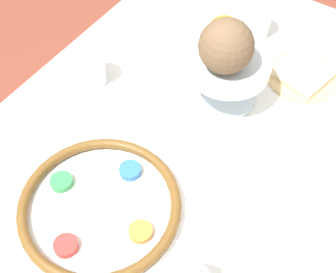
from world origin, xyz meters
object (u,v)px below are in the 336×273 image
fruit_stand (228,70)px  cup_mid (90,68)px  seder_plate (100,207)px  wine_glass (192,272)px  coconut (226,46)px  cup_near (257,21)px  orange_fruit (224,34)px  bread_plate (302,75)px

fruit_stand → cup_mid: size_ratio=2.20×
seder_plate → wine_glass: wine_glass is taller
wine_glass → coconut: 0.43m
coconut → seder_plate: bearing=171.8°
cup_near → cup_mid: 0.42m
seder_plate → orange_fruit: bearing=-3.0°
orange_fruit → cup_near: size_ratio=0.93×
fruit_stand → cup_near: fruit_stand is taller
seder_plate → fruit_stand: size_ratio=1.71×
seder_plate → cup_near: (0.60, -0.01, 0.02)m
fruit_stand → orange_fruit: 0.08m
cup_near → cup_mid: same height
wine_glass → orange_fruit: bearing=24.4°
wine_glass → cup_near: 0.68m
seder_plate → cup_mid: size_ratio=3.76×
cup_near → cup_mid: size_ratio=1.00×
fruit_stand → orange_fruit: size_ratio=2.36×
fruit_stand → cup_mid: bearing=114.4°
wine_glass → seder_plate: bearing=79.6°
bread_plate → cup_mid: cup_mid is taller
fruit_stand → seder_plate: bearing=172.5°
seder_plate → bread_plate: (0.52, -0.17, -0.01)m
seder_plate → bread_plate: size_ratio=1.84×
fruit_stand → coconut: (-0.03, -0.00, 0.08)m
bread_plate → cup_mid: size_ratio=2.04×
wine_glass → cup_near: wine_glass is taller
seder_plate → fruit_stand: fruit_stand is taller
seder_plate → fruit_stand: 0.38m
cup_mid → fruit_stand: bearing=-65.6°
wine_glass → cup_mid: (0.29, 0.44, -0.06)m
coconut → bread_plate: size_ratio=0.67×
cup_mid → coconut: bearing=-70.3°
cup_near → bread_plate: bearing=-115.6°
fruit_stand → cup_near: bearing=10.6°
seder_plate → wine_glass: 0.24m
wine_glass → fruit_stand: 0.45m
wine_glass → bread_plate: size_ratio=0.87×
bread_plate → cup_mid: 0.48m
seder_plate → cup_mid: (0.25, 0.23, 0.02)m
orange_fruit → bread_plate: size_ratio=0.46×
orange_fruit → bread_plate: 0.24m
wine_glass → bread_plate: bearing=5.2°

